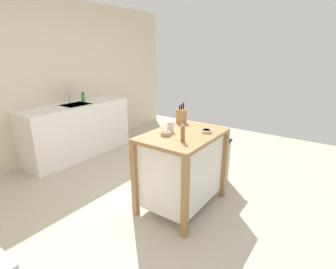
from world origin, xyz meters
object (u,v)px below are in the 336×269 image
at_px(sink_faucet, 69,97).
at_px(knife_block, 181,116).
at_px(drinking_cup, 171,127).
at_px(trash_bin, 216,162).
at_px(pepper_grinder, 183,133).
at_px(bowl_stoneware_deep, 206,131).
at_px(bowl_ceramic_small, 166,134).
at_px(kitchen_island, 182,166).
at_px(bottle_dish_soap, 83,98).

bearing_deg(sink_faucet, knife_block, -88.10).
relative_size(drinking_cup, trash_bin, 0.18).
bearing_deg(pepper_grinder, sink_faucet, 78.80).
bearing_deg(bowl_stoneware_deep, knife_block, 67.37).
xyz_separation_m(bowl_stoneware_deep, drinking_cup, (-0.21, 0.34, 0.04)).
distance_m(drinking_cup, trash_bin, 1.02).
xyz_separation_m(drinking_cup, pepper_grinder, (-0.20, -0.29, 0.03)).
distance_m(trash_bin, sink_faucet, 2.70).
distance_m(drinking_cup, pepper_grinder, 0.35).
xyz_separation_m(bowl_ceramic_small, sink_faucet, (0.46, 2.36, 0.09)).
relative_size(knife_block, pepper_grinder, 1.38).
bearing_deg(kitchen_island, bowl_ceramic_small, 145.28).
bearing_deg(trash_bin, sink_faucet, 99.59).
distance_m(kitchen_island, bottle_dish_soap, 2.50).
relative_size(knife_block, trash_bin, 0.40).
xyz_separation_m(sink_faucet, bottle_dish_soap, (0.22, -0.08, -0.03)).
height_order(knife_block, bowl_ceramic_small, knife_block).
distance_m(sink_faucet, bottle_dish_soap, 0.24).
relative_size(bowl_stoneware_deep, pepper_grinder, 0.61).
height_order(bowl_stoneware_deep, pepper_grinder, pepper_grinder).
bearing_deg(knife_block, pepper_grinder, -146.50).
bearing_deg(bowl_ceramic_small, bottle_dish_soap, 73.39).
bearing_deg(bottle_dish_soap, pepper_grinder, -106.26).
height_order(bowl_ceramic_small, trash_bin, bowl_ceramic_small).
bearing_deg(knife_block, bowl_stoneware_deep, -112.63).
relative_size(sink_faucet, bottle_dish_soap, 1.31).
bearing_deg(knife_block, drinking_cup, -164.92).
bearing_deg(drinking_cup, kitchen_island, -79.68).
bearing_deg(bowl_ceramic_small, trash_bin, -13.09).
distance_m(drinking_cup, bottle_dish_soap, 2.31).
relative_size(bowl_ceramic_small, bottle_dish_soap, 0.66).
bearing_deg(sink_faucet, bowl_stoneware_deep, -92.43).
distance_m(kitchen_island, bowl_ceramic_small, 0.47).
relative_size(bowl_ceramic_small, sink_faucet, 0.50).
distance_m(kitchen_island, pepper_grinder, 0.55).
bearing_deg(trash_bin, kitchen_island, 172.71).
height_order(knife_block, bottle_dish_soap, knife_block).
bearing_deg(bottle_dish_soap, drinking_cup, -103.54).
bearing_deg(drinking_cup, trash_bin, -17.63).
distance_m(kitchen_island, sink_faucet, 2.54).
bearing_deg(kitchen_island, pepper_grinder, -148.21).
xyz_separation_m(knife_block, sink_faucet, (-0.07, 2.22, 0.03)).
height_order(bowl_stoneware_deep, sink_faucet, sink_faucet).
xyz_separation_m(kitchen_island, bowl_ceramic_small, (-0.17, 0.11, 0.42)).
height_order(trash_bin, bottle_dish_soap, bottle_dish_soap).
bearing_deg(bowl_stoneware_deep, trash_bin, 10.73).
bearing_deg(trash_bin, bowl_stoneware_deep, -169.27).
height_order(kitchen_island, pepper_grinder, pepper_grinder).
xyz_separation_m(bowl_ceramic_small, drinking_cup, (0.14, 0.03, 0.04)).
height_order(kitchen_island, bowl_ceramic_small, bowl_ceramic_small).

